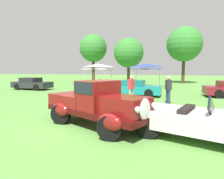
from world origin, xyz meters
The scene contains 12 objects.
ground_plane centered at (0.00, 0.00, 0.00)m, with size 120.00×120.00×0.00m, color #568C3D.
feature_pickup_truck centered at (0.47, 0.09, 0.87)m, with size 4.50×3.22×1.70m.
neighbor_convertible centered at (4.04, -0.37, 0.58)m, with size 4.70×2.97×1.40m.
show_car_charcoal centered at (-10.41, 10.15, 0.60)m, with size 4.08×1.90×1.22m.
show_car_teal centered at (0.43, 8.50, 0.60)m, with size 4.19×1.88×1.22m.
spectator_near_truck centered at (0.75, 5.61, 0.91)m, with size 0.41×0.47×1.69m.
spectator_between_cars centered at (3.02, 5.51, 0.91)m, with size 0.40×0.47×1.69m.
canopy_tent_left_field centered at (-4.92, 14.91, 2.42)m, with size 2.86×2.86×2.71m.
canopy_tent_center_field centered at (0.64, 15.89, 2.42)m, with size 3.14×3.14×2.71m.
treeline_far_left centered at (-8.80, 23.33, 5.44)m, with size 4.46×4.46×7.70m.
treeline_mid_left centered at (-2.71, 22.39, 4.51)m, with size 4.47×4.47×6.76m.
treeline_center centered at (5.19, 23.35, 5.61)m, with size 4.97×4.97×8.12m.
Camera 1 is at (2.91, -6.41, 2.12)m, focal length 30.71 mm.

